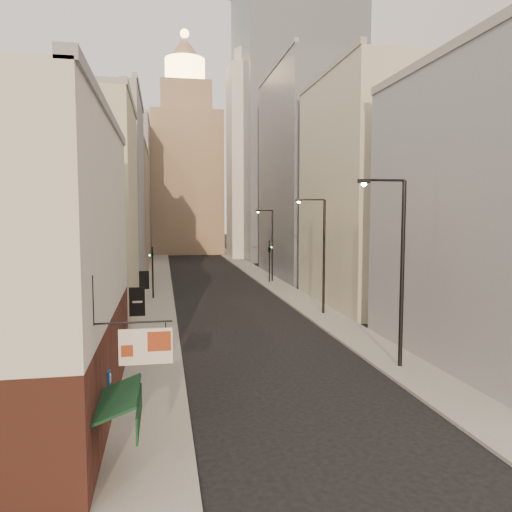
{
  "coord_description": "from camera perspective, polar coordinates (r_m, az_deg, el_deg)",
  "views": [
    {
      "loc": [
        -5.95,
        -12.11,
        8.17
      ],
      "look_at": [
        -0.56,
        16.6,
        5.64
      ],
      "focal_mm": 35.0,
      "sensor_mm": 36.0,
      "label": 1
    }
  ],
  "objects": [
    {
      "name": "right_bldg_grey",
      "position": [
        30.06,
        26.11,
        4.12
      ],
      "size": [
        8.0,
        16.0,
        16.0
      ],
      "primitive_type": "cube",
      "color": "gray",
      "rests_on": "ground"
    },
    {
      "name": "streetlamp_mid",
      "position": [
        40.0,
        7.44,
        0.79
      ],
      "size": [
        2.43,
        0.55,
        9.28
      ],
      "rotation": [
        0.0,
        0.0,
        -0.14
      ],
      "color": "black",
      "rests_on": "ground"
    },
    {
      "name": "highrise",
      "position": [
        94.87,
        4.35,
        15.55
      ],
      "size": [
        21.0,
        23.0,
        51.2
      ],
      "color": "gray",
      "rests_on": "ground"
    },
    {
      "name": "right_bldg_beige",
      "position": [
        45.81,
        12.55,
        7.11
      ],
      "size": [
        8.0,
        16.0,
        20.0
      ],
      "primitive_type": "cube",
      "color": "#BDB595",
      "rests_on": "ground"
    },
    {
      "name": "sidewalk_left",
      "position": [
        67.6,
        -11.02,
        -2.03
      ],
      "size": [
        3.0,
        140.0,
        0.15
      ],
      "primitive_type": "cube",
      "color": "gray",
      "rests_on": "ground"
    },
    {
      "name": "left_bldg_wingrid",
      "position": [
        92.39,
        -14.48,
        7.16
      ],
      "size": [
        8.0,
        20.0,
        24.0
      ],
      "primitive_type": "cube",
      "color": "gray",
      "rests_on": "ground"
    },
    {
      "name": "traffic_light_right",
      "position": [
        57.97,
        1.54,
        0.58
      ],
      "size": [
        0.61,
        0.57,
        5.0
      ],
      "rotation": [
        0.0,
        0.0,
        3.09
      ],
      "color": "black",
      "rests_on": "ground"
    },
    {
      "name": "near_building_left",
      "position": [
        21.81,
        -23.93,
        -1.15
      ],
      "size": [
        8.3,
        23.04,
        12.3
      ],
      "color": "brown",
      "rests_on": "ground"
    },
    {
      "name": "left_bldg_beige",
      "position": [
        38.59,
        -19.71,
        4.4
      ],
      "size": [
        8.0,
        12.0,
        16.0
      ],
      "primitive_type": "cube",
      "color": "#BDB595",
      "rests_on": "ground"
    },
    {
      "name": "left_bldg_grey",
      "position": [
        54.48,
        -17.11,
        6.65
      ],
      "size": [
        8.0,
        16.0,
        20.0
      ],
      "primitive_type": "cube",
      "color": "gray",
      "rests_on": "ground"
    },
    {
      "name": "traffic_light_left",
      "position": [
        47.93,
        -11.75,
        -0.66
      ],
      "size": [
        0.59,
        0.52,
        5.0
      ],
      "rotation": [
        0.0,
        0.0,
        3.42
      ],
      "color": "black",
      "rests_on": "ground"
    },
    {
      "name": "streetlamp_near",
      "position": [
        26.76,
        15.9,
        -0.65
      ],
      "size": [
        2.59,
        0.28,
        9.89
      ],
      "rotation": [
        0.0,
        0.0,
        -0.02
      ],
      "color": "black",
      "rests_on": "ground"
    },
    {
      "name": "streetlamp_far",
      "position": [
        58.5,
        1.69,
        1.7
      ],
      "size": [
        2.18,
        0.77,
        8.52
      ],
      "rotation": [
        0.0,
        0.0,
        0.27
      ],
      "color": "black",
      "rests_on": "ground"
    },
    {
      "name": "sidewalk_right",
      "position": [
        68.73,
        -0.11,
        -1.82
      ],
      "size": [
        3.0,
        140.0,
        0.15
      ],
      "primitive_type": "cube",
      "color": "gray",
      "rests_on": "ground"
    },
    {
      "name": "right_bldg_wingrid",
      "position": [
        64.83,
        5.55,
        9.19
      ],
      "size": [
        8.0,
        20.0,
        26.0
      ],
      "primitive_type": "cube",
      "color": "gray",
      "rests_on": "ground"
    },
    {
      "name": "white_tower",
      "position": [
        92.11,
        -0.59,
        11.45
      ],
      "size": [
        8.0,
        8.0,
        41.5
      ],
      "color": "silver",
      "rests_on": "ground"
    },
    {
      "name": "ground",
      "position": [
        15.77,
        14.82,
        -26.42
      ],
      "size": [
        360.0,
        360.0,
        0.0
      ],
      "primitive_type": "plane",
      "color": "black",
      "rests_on": "ground"
    },
    {
      "name": "clock_tower",
      "position": [
        104.66,
        -7.99,
        10.08
      ],
      "size": [
        14.0,
        14.0,
        44.9
      ],
      "color": "#8F765D",
      "rests_on": "ground"
    },
    {
      "name": "left_bldg_tan",
      "position": [
        72.37,
        -15.48,
        5.03
      ],
      "size": [
        8.0,
        18.0,
        17.0
      ],
      "primitive_type": "cube",
      "color": "#8F765D",
      "rests_on": "ground"
    }
  ]
}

